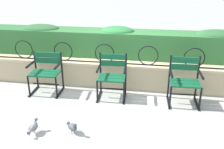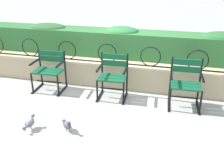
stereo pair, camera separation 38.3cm
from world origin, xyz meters
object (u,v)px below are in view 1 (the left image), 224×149
park_chair_left (46,71)px  pigeon_near_chairs (72,127)px  pigeon_far_side (34,127)px  park_chair_right (185,80)px  park_chair_centre (112,75)px

park_chair_left → pigeon_near_chairs: park_chair_left is taller
park_chair_left → pigeon_far_side: bearing=-75.3°
park_chair_right → pigeon_near_chairs: 2.27m
park_chair_right → park_chair_left: bearing=179.3°
park_chair_centre → pigeon_far_side: park_chair_centre is taller
park_chair_right → pigeon_far_side: size_ratio=3.09×
park_chair_left → park_chair_right: size_ratio=0.92×
park_chair_centre → park_chair_right: 1.40m
park_chair_left → park_chair_centre: 1.40m
park_chair_left → pigeon_near_chairs: 1.72m
pigeon_near_chairs → park_chair_centre: bearing=73.3°
pigeon_far_side → pigeon_near_chairs: bearing=10.1°
park_chair_left → pigeon_near_chairs: (0.99, -1.37, -0.35)m
park_chair_centre → park_chair_right: (1.40, -0.03, 0.01)m
pigeon_near_chairs → pigeon_far_side: bearing=-169.9°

